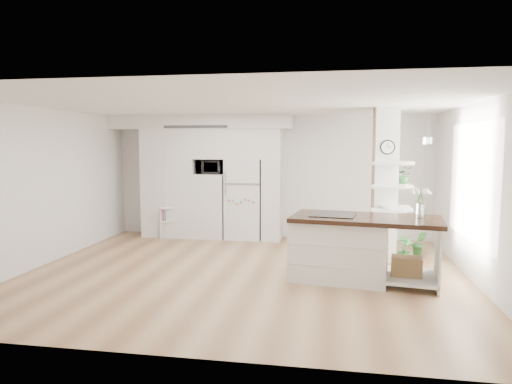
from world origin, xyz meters
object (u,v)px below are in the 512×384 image
at_px(kitchen_island, 348,247).
at_px(bookshelf, 174,224).
at_px(refrigerator, 244,199).
at_px(floor_plant_a, 419,243).

distance_m(kitchen_island, bookshelf, 4.54).
bearing_deg(refrigerator, floor_plant_a, -16.06).
relative_size(refrigerator, bookshelf, 2.52).
bearing_deg(floor_plant_a, bookshelf, 170.58).
relative_size(kitchen_island, bookshelf, 3.33).
distance_m(bookshelf, floor_plant_a, 5.15).
distance_m(kitchen_island, floor_plant_a, 2.24).
bearing_deg(bookshelf, floor_plant_a, -33.38).
bearing_deg(refrigerator, kitchen_island, -52.04).
bearing_deg(bookshelf, refrigerator, -17.61).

